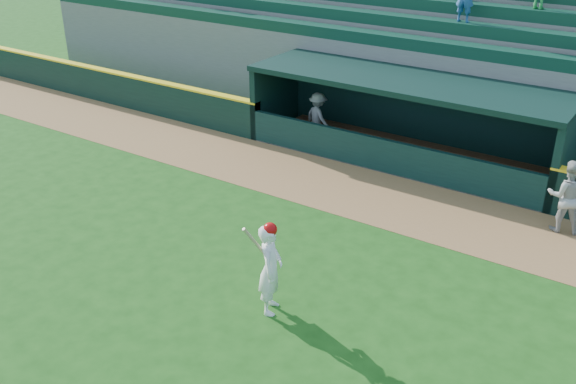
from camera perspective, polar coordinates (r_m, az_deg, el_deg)
name	(u,v)px	position (r m, az deg, el deg)	size (l,w,h in m)	color
ground	(246,274)	(13.82, -3.74, -7.26)	(120.00, 120.00, 0.00)	#194A12
warning_track	(356,191)	(17.43, 6.08, 0.08)	(40.00, 3.00, 0.01)	olive
field_wall_left	(95,84)	(25.90, -16.79, 9.18)	(15.50, 0.30, 1.20)	black
wall_stripe_left	(93,68)	(25.74, -16.97, 10.52)	(15.50, 0.32, 0.06)	yellow
dugout_player_front	(567,196)	(16.39, 23.53, -0.33)	(0.88, 0.68, 1.81)	#AAA9A4
dugout_player_inside	(318,117)	(20.61, 2.67, 6.68)	(1.02, 0.59, 1.58)	#989893
dugout	(408,113)	(19.54, 10.64, 6.94)	(9.40, 2.80, 2.46)	slate
stands	(466,48)	(23.38, 15.57, 12.20)	(34.50, 6.25, 7.15)	slate
batter_at_plate	(270,268)	(12.21, -1.57, -6.74)	(0.69, 0.86, 1.94)	white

